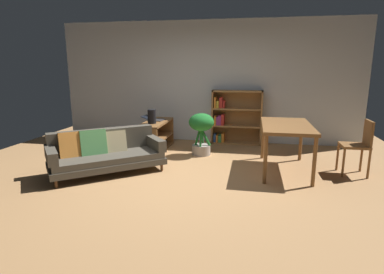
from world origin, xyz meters
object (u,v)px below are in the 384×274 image
object	(u,v)px
media_console	(156,136)
dining_chair_near	(359,144)
desk_speaker	(152,117)
open_laptop	(155,119)
dining_table	(286,129)
bookshelf	(234,118)
potted_floor_plant	(201,129)
fabric_couch	(104,152)

from	to	relation	value
media_console	dining_chair_near	bearing A→B (deg)	-14.23
media_console	desk_speaker	size ratio (longest dim) A/B	4.59
desk_speaker	dining_chair_near	world-z (taller)	dining_chair_near
open_laptop	dining_chair_near	world-z (taller)	dining_chair_near
media_console	dining_table	xyz separation A→B (m)	(2.49, -0.92, 0.41)
open_laptop	media_console	bearing A→B (deg)	-65.58
desk_speaker	bookshelf	xyz separation A→B (m)	(1.54, 1.12, -0.15)
dining_table	potted_floor_plant	bearing A→B (deg)	154.92
media_console	desk_speaker	bearing A→B (deg)	-91.15
media_console	desk_speaker	world-z (taller)	desk_speaker
potted_floor_plant	bookshelf	size ratio (longest dim) A/B	0.69
fabric_couch	bookshelf	bearing A→B (deg)	51.45
fabric_couch	potted_floor_plant	size ratio (longest dim) A/B	2.27
bookshelf	dining_table	bearing A→B (deg)	-62.17
media_console	open_laptop	size ratio (longest dim) A/B	2.59
potted_floor_plant	dining_chair_near	distance (m)	2.72
dining_table	dining_chair_near	world-z (taller)	dining_chair_near
potted_floor_plant	dining_table	distance (m)	1.68
fabric_couch	dining_chair_near	xyz separation A→B (m)	(4.01, 0.63, 0.17)
desk_speaker	potted_floor_plant	world-z (taller)	desk_speaker
dining_table	dining_chair_near	xyz separation A→B (m)	(1.11, 0.01, -0.19)
dining_table	bookshelf	world-z (taller)	bookshelf
dining_table	media_console	bearing A→B (deg)	159.73
dining_table	bookshelf	xyz separation A→B (m)	(-0.96, 1.81, -0.12)
desk_speaker	dining_table	world-z (taller)	desk_speaker
fabric_couch	media_console	distance (m)	1.59
open_laptop	dining_table	bearing A→B (deg)	-23.07
open_laptop	desk_speaker	xyz separation A→B (m)	(0.07, -0.40, 0.12)
fabric_couch	bookshelf	world-z (taller)	bookshelf
potted_floor_plant	bookshelf	world-z (taller)	bookshelf
dining_chair_near	dining_table	bearing A→B (deg)	-179.68
media_console	dining_chair_near	size ratio (longest dim) A/B	1.44
potted_floor_plant	dining_table	xyz separation A→B (m)	(1.51, -0.71, 0.19)
desk_speaker	bookshelf	world-z (taller)	bookshelf
fabric_couch	dining_table	xyz separation A→B (m)	(2.89, 0.62, 0.37)
desk_speaker	potted_floor_plant	xyz separation A→B (m)	(0.99, 0.01, -0.22)
dining_table	desk_speaker	bearing A→B (deg)	164.50
potted_floor_plant	dining_chair_near	size ratio (longest dim) A/B	0.93
dining_chair_near	desk_speaker	bearing A→B (deg)	169.24
media_console	bookshelf	distance (m)	1.80
media_console	potted_floor_plant	world-z (taller)	potted_floor_plant
open_laptop	desk_speaker	world-z (taller)	desk_speaker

